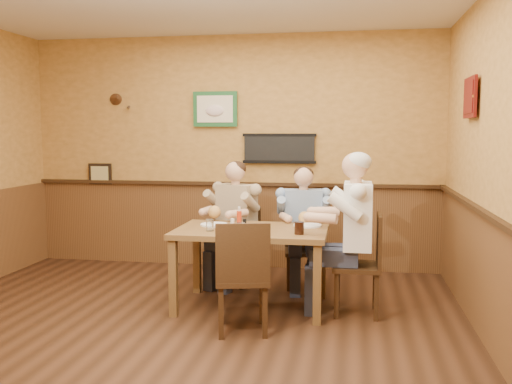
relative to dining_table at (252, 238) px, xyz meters
The scene contains 17 objects.
room 1.31m from the dining_table, 119.09° to the right, with size 5.02×5.03×2.81m.
dining_table is the anchor object (origin of this frame).
chair_back_left 0.87m from the dining_table, 111.28° to the left, with size 0.39×0.39×0.84m, color #382312, non-canonical shape.
chair_back_right 0.91m from the dining_table, 61.72° to the left, with size 0.37×0.37×0.81m, color #382312, non-canonical shape.
chair_right_end 0.99m from the dining_table, ahead, with size 0.43×0.43×0.92m, color #382312, non-canonical shape.
chair_near_side 0.69m from the dining_table, 86.71° to the right, with size 0.43×0.43×0.94m, color #382312, non-canonical shape.
diner_tan_shirt 0.84m from the dining_table, 111.28° to the left, with size 0.55×0.55×1.20m, color tan, non-canonical shape.
diner_blue_polo 0.88m from the dining_table, 61.72° to the left, with size 0.53×0.53×1.15m, color #7D96BC, non-canonical shape.
diner_white_elder 0.97m from the dining_table, ahead, with size 0.61×0.61×1.32m, color white, non-canonical shape.
water_glass_left 0.42m from the dining_table, 153.32° to the right, with size 0.07×0.07×0.11m, color white.
water_glass_mid 0.35m from the dining_table, 97.13° to the right, with size 0.07×0.07×0.11m, color silver.
cola_tumbler 0.53m from the dining_table, 24.89° to the right, with size 0.08×0.08×0.11m, color black.
hot_sauce_bottle 0.22m from the dining_table, behind, with size 0.04×0.04×0.18m, color red.
salt_shaker 0.23m from the dining_table, behind, with size 0.04×0.04×0.09m, color silver.
pepper_shaker 0.15m from the dining_table, behind, with size 0.03×0.03×0.09m, color black.
plate_far_left 0.42m from the dining_table, 163.29° to the left, with size 0.26×0.26×0.02m, color white.
plate_far_right 0.56m from the dining_table, 24.55° to the left, with size 0.27×0.27×0.02m, color white.
Camera 1 is at (1.46, -4.28, 1.65)m, focal length 40.00 mm.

